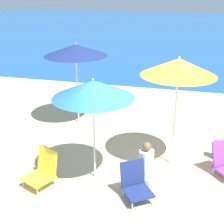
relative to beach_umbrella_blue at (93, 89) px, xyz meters
name	(u,v)px	position (x,y,z in m)	size (l,w,h in m)	color
ground_plane	(143,178)	(0.98, 0.20, -1.91)	(60.00, 60.00, 0.00)	#D1BA89
sea_water	(188,28)	(0.98, 26.40, -1.91)	(60.00, 40.00, 0.01)	#1E5699
beach_umbrella_blue	(93,89)	(0.00, 0.00, 0.00)	(1.56, 1.56, 2.12)	white
beach_umbrella_orange	(179,67)	(1.49, 0.95, 0.29)	(1.53, 1.53, 2.41)	white
beach_umbrella_navy	(76,50)	(-1.32, 2.59, 0.19)	(1.73, 1.73, 2.30)	white
beach_chair_navy	(135,182)	(0.93, -0.45, -1.59)	(0.71, 0.73, 0.69)	silver
beach_chair_yellow	(43,169)	(-0.92, -0.49, -1.58)	(0.70, 0.74, 0.74)	silver
person_seated_near	(146,166)	(1.04, 0.10, -1.55)	(0.41, 0.46, 0.88)	silver
backpack_purple	(219,150)	(2.52, 1.45, -1.71)	(0.27, 0.20, 0.41)	purple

